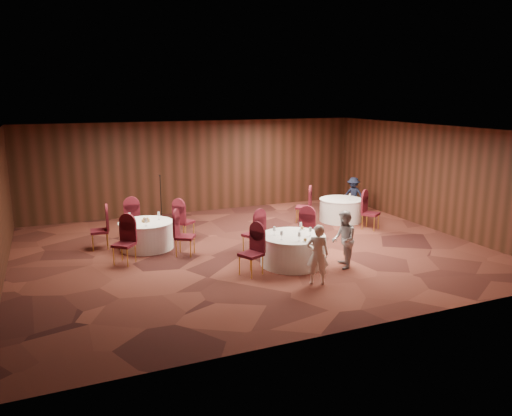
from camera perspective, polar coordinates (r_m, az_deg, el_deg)
name	(u,v)px	position (r m, az deg, el deg)	size (l,w,h in m)	color
ground	(252,250)	(13.46, -0.45, -4.82)	(12.00, 12.00, 0.00)	black
room_shell	(252,178)	(13.00, -0.47, 3.46)	(12.00, 12.00, 12.00)	silver
table_main	(293,250)	(12.28, 4.20, -4.77)	(1.60, 1.60, 0.74)	white
table_left	(146,235)	(13.84, -12.41, -3.01)	(1.46, 1.46, 0.74)	white
table_right	(341,210)	(16.66, 9.66, -0.20)	(1.40, 1.40, 0.74)	white
chairs_main	(273,239)	(12.70, 1.91, -3.55)	(2.95, 2.19, 1.00)	#410D19
chairs_left	(146,230)	(13.86, -12.51, -2.46)	(3.00, 3.11, 1.00)	#410D19
chairs_right	(336,210)	(16.03, 9.14, -0.24)	(2.22, 2.34, 1.00)	#410D19
tabletop_main	(300,232)	(12.11, 5.07, -2.72)	(1.15, 1.13, 0.22)	silver
tabletop_left	(145,219)	(13.72, -12.53, -1.23)	(0.83, 0.81, 0.22)	silver
tabletop_right	(350,195)	(16.41, 10.69, 1.43)	(0.08, 0.08, 0.22)	silver
mic_stand	(161,210)	(16.22, -10.76, -0.25)	(0.24, 0.24, 1.61)	black
woman_a	(318,255)	(11.00, 7.05, -5.30)	(0.49, 0.32, 1.35)	white
woman_b	(344,240)	(12.12, 10.00, -3.57)	(0.68, 0.53, 1.40)	#B4B3B8
man_c	(353,195)	(17.96, 11.05, 1.50)	(0.80, 0.46, 1.24)	black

